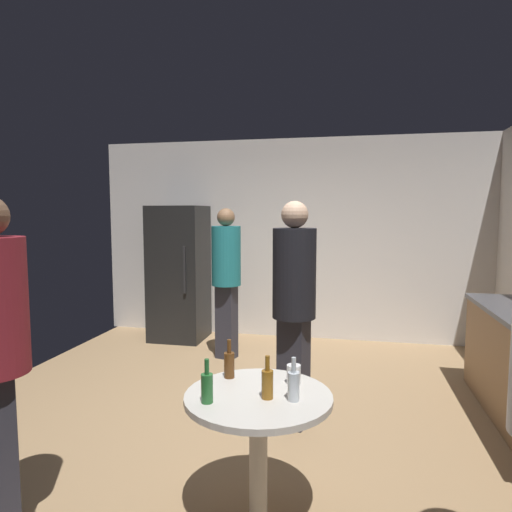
{
  "coord_description": "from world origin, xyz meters",
  "views": [
    {
      "loc": [
        0.82,
        -3.46,
        1.71
      ],
      "look_at": [
        0.02,
        0.29,
        1.34
      ],
      "focal_mm": 31.52,
      "sensor_mm": 36.0,
      "label": 1
    }
  ],
  "objects_px": {
    "beer_bottle_amber": "(267,383)",
    "beer_bottle_brown": "(229,364)",
    "person_in_teal_shirt": "(226,271)",
    "plastic_cup_white": "(294,374)",
    "person_in_black_shirt": "(294,296)",
    "beer_bottle_clear": "(294,385)",
    "foreground_table": "(258,413)",
    "refrigerator": "(179,273)",
    "beer_bottle_green": "(207,387)"
  },
  "relations": [
    {
      "from": "beer_bottle_brown",
      "to": "beer_bottle_clear",
      "type": "relative_size",
      "value": 1.0
    },
    {
      "from": "beer_bottle_clear",
      "to": "plastic_cup_white",
      "type": "relative_size",
      "value": 2.09
    },
    {
      "from": "beer_bottle_green",
      "to": "person_in_black_shirt",
      "type": "bearing_deg",
      "value": 78.11
    },
    {
      "from": "beer_bottle_green",
      "to": "plastic_cup_white",
      "type": "relative_size",
      "value": 2.09
    },
    {
      "from": "beer_bottle_amber",
      "to": "beer_bottle_brown",
      "type": "xyz_separation_m",
      "value": [
        -0.28,
        0.25,
        0.0
      ]
    },
    {
      "from": "beer_bottle_brown",
      "to": "person_in_teal_shirt",
      "type": "relative_size",
      "value": 0.13
    },
    {
      "from": "beer_bottle_brown",
      "to": "beer_bottle_green",
      "type": "xyz_separation_m",
      "value": [
        -0.02,
        -0.36,
        0.0
      ]
    },
    {
      "from": "beer_bottle_clear",
      "to": "person_in_teal_shirt",
      "type": "distance_m",
      "value": 2.98
    },
    {
      "from": "plastic_cup_white",
      "to": "beer_bottle_clear",
      "type": "bearing_deg",
      "value": -83.08
    },
    {
      "from": "refrigerator",
      "to": "person_in_teal_shirt",
      "type": "bearing_deg",
      "value": -38.03
    },
    {
      "from": "beer_bottle_clear",
      "to": "person_in_teal_shirt",
      "type": "xyz_separation_m",
      "value": [
        -1.14,
        2.75,
        0.22
      ]
    },
    {
      "from": "refrigerator",
      "to": "plastic_cup_white",
      "type": "bearing_deg",
      "value": -58.44
    },
    {
      "from": "beer_bottle_green",
      "to": "plastic_cup_white",
      "type": "bearing_deg",
      "value": 40.56
    },
    {
      "from": "plastic_cup_white",
      "to": "person_in_black_shirt",
      "type": "xyz_separation_m",
      "value": [
        -0.12,
        0.99,
        0.27
      ]
    },
    {
      "from": "refrigerator",
      "to": "beer_bottle_green",
      "type": "distance_m",
      "value": 3.86
    },
    {
      "from": "refrigerator",
      "to": "beer_bottle_brown",
      "type": "bearing_deg",
      "value": -63.62
    },
    {
      "from": "person_in_teal_shirt",
      "to": "person_in_black_shirt",
      "type": "bearing_deg",
      "value": 46.77
    },
    {
      "from": "beer_bottle_amber",
      "to": "plastic_cup_white",
      "type": "relative_size",
      "value": 2.09
    },
    {
      "from": "plastic_cup_white",
      "to": "beer_bottle_amber",
      "type": "bearing_deg",
      "value": -115.56
    },
    {
      "from": "beer_bottle_clear",
      "to": "person_in_teal_shirt",
      "type": "bearing_deg",
      "value": 112.43
    },
    {
      "from": "refrigerator",
      "to": "beer_bottle_clear",
      "type": "height_order",
      "value": "refrigerator"
    },
    {
      "from": "refrigerator",
      "to": "beer_bottle_green",
      "type": "bearing_deg",
      "value": -66.27
    },
    {
      "from": "person_in_teal_shirt",
      "to": "person_in_black_shirt",
      "type": "relative_size",
      "value": 0.98
    },
    {
      "from": "refrigerator",
      "to": "beer_bottle_amber",
      "type": "distance_m",
      "value": 3.89
    },
    {
      "from": "foreground_table",
      "to": "beer_bottle_clear",
      "type": "height_order",
      "value": "beer_bottle_clear"
    },
    {
      "from": "refrigerator",
      "to": "foreground_table",
      "type": "xyz_separation_m",
      "value": [
        1.79,
        -3.37,
        -0.27
      ]
    },
    {
      "from": "beer_bottle_amber",
      "to": "beer_bottle_brown",
      "type": "bearing_deg",
      "value": 137.97
    },
    {
      "from": "beer_bottle_brown",
      "to": "person_in_teal_shirt",
      "type": "xyz_separation_m",
      "value": [
        -0.72,
        2.5,
        0.22
      ]
    },
    {
      "from": "beer_bottle_clear",
      "to": "beer_bottle_green",
      "type": "bearing_deg",
      "value": -164.91
    },
    {
      "from": "beer_bottle_amber",
      "to": "person_in_teal_shirt",
      "type": "distance_m",
      "value": 2.94
    },
    {
      "from": "person_in_teal_shirt",
      "to": "person_in_black_shirt",
      "type": "distance_m",
      "value": 1.82
    },
    {
      "from": "plastic_cup_white",
      "to": "person_in_black_shirt",
      "type": "distance_m",
      "value": 1.03
    },
    {
      "from": "beer_bottle_amber",
      "to": "person_in_teal_shirt",
      "type": "xyz_separation_m",
      "value": [
        -1.0,
        2.75,
        0.22
      ]
    },
    {
      "from": "beer_bottle_clear",
      "to": "person_in_black_shirt",
      "type": "distance_m",
      "value": 1.25
    },
    {
      "from": "beer_bottle_clear",
      "to": "person_in_black_shirt",
      "type": "relative_size",
      "value": 0.13
    },
    {
      "from": "beer_bottle_brown",
      "to": "person_in_teal_shirt",
      "type": "bearing_deg",
      "value": 106.09
    },
    {
      "from": "beer_bottle_green",
      "to": "beer_bottle_clear",
      "type": "xyz_separation_m",
      "value": [
        0.43,
        0.12,
        0.0
      ]
    },
    {
      "from": "person_in_teal_shirt",
      "to": "foreground_table",
      "type": "bearing_deg",
      "value": 33.26
    },
    {
      "from": "refrigerator",
      "to": "foreground_table",
      "type": "relative_size",
      "value": 2.25
    },
    {
      "from": "foreground_table",
      "to": "person_in_teal_shirt",
      "type": "height_order",
      "value": "person_in_teal_shirt"
    },
    {
      "from": "beer_bottle_clear",
      "to": "plastic_cup_white",
      "type": "bearing_deg",
      "value": 96.92
    },
    {
      "from": "plastic_cup_white",
      "to": "refrigerator",
      "type": "bearing_deg",
      "value": 121.56
    },
    {
      "from": "beer_bottle_brown",
      "to": "person_in_black_shirt",
      "type": "bearing_deg",
      "value": 74.85
    },
    {
      "from": "beer_bottle_brown",
      "to": "foreground_table",
      "type": "bearing_deg",
      "value": -42.95
    },
    {
      "from": "beer_bottle_amber",
      "to": "plastic_cup_white",
      "type": "distance_m",
      "value": 0.26
    },
    {
      "from": "beer_bottle_amber",
      "to": "foreground_table",
      "type": "bearing_deg",
      "value": 141.72
    },
    {
      "from": "refrigerator",
      "to": "beer_bottle_clear",
      "type": "relative_size",
      "value": 7.83
    },
    {
      "from": "beer_bottle_brown",
      "to": "beer_bottle_green",
      "type": "bearing_deg",
      "value": -92.89
    },
    {
      "from": "refrigerator",
      "to": "person_in_black_shirt",
      "type": "height_order",
      "value": "same"
    },
    {
      "from": "beer_bottle_brown",
      "to": "plastic_cup_white",
      "type": "bearing_deg",
      "value": -2.65
    }
  ]
}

